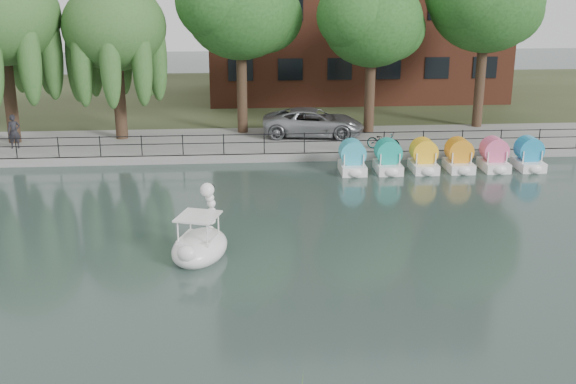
{
  "coord_description": "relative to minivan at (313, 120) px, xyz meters",
  "views": [
    {
      "loc": [
        -1.38,
        -21.44,
        9.45
      ],
      "look_at": [
        0.5,
        4.0,
        1.3
      ],
      "focal_mm": 45.0,
      "sensor_mm": 36.0,
      "label": 1
    }
  ],
  "objects": [
    {
      "name": "railing",
      "position": [
        -2.8,
        -3.5,
        -0.12
      ],
      "size": [
        32.0,
        0.05,
        1.0
      ],
      "color": "black",
      "rests_on": "promenade"
    },
    {
      "name": "broadleaf_right",
      "position": [
        3.2,
        0.75,
        5.12
      ],
      "size": [
        5.4,
        5.4,
        8.32
      ],
      "color": "#473323",
      "rests_on": "promenade"
    },
    {
      "name": "willow_mid",
      "position": [
        -10.3,
        0.25,
        4.98
      ],
      "size": [
        5.32,
        5.32,
        8.15
      ],
      "color": "#473323",
      "rests_on": "promenade"
    },
    {
      "name": "land_strip",
      "position": [
        -2.8,
        13.25,
        -1.09
      ],
      "size": [
        60.0,
        22.0,
        0.36
      ],
      "primitive_type": "cube",
      "color": "#47512D",
      "rests_on": "ground_plane"
    },
    {
      "name": "broadleaf_far",
      "position": [
        9.7,
        1.75,
        6.13
      ],
      "size": [
        6.3,
        6.3,
        9.71
      ],
      "color": "#473323",
      "rests_on": "promenade"
    },
    {
      "name": "ground_plane",
      "position": [
        -2.8,
        -16.75,
        -1.27
      ],
      "size": [
        120.0,
        120.0,
        0.0
      ],
      "primitive_type": "plane",
      "color": "#3E504D"
    },
    {
      "name": "swan_boat",
      "position": [
        -5.46,
        -15.52,
        -0.76
      ],
      "size": [
        2.47,
        3.12,
        2.31
      ],
      "rotation": [
        0.0,
        0.0,
        -0.31
      ],
      "color": "white",
      "rests_on": "ground_plane"
    },
    {
      "name": "pedal_boat_row",
      "position": [
        5.48,
        -5.85,
        -0.66
      ],
      "size": [
        9.65,
        1.7,
        1.4
      ],
      "color": "white",
      "rests_on": "ground_plane"
    },
    {
      "name": "pedestrian",
      "position": [
        -15.41,
        -1.56,
        0.12
      ],
      "size": [
        0.78,
        0.59,
        1.98
      ],
      "primitive_type": "imported",
      "rotation": [
        0.0,
        0.0,
        0.16
      ],
      "color": "black",
      "rests_on": "promenade"
    },
    {
      "name": "minivan",
      "position": [
        0.0,
        0.0,
        0.0
      ],
      "size": [
        3.61,
        6.53,
        1.73
      ],
      "primitive_type": "imported",
      "rotation": [
        0.0,
        0.0,
        1.45
      ],
      "color": "gray",
      "rests_on": "promenade"
    },
    {
      "name": "promenade",
      "position": [
        -2.8,
        -0.75,
        -1.07
      ],
      "size": [
        40.0,
        6.0,
        0.4
      ],
      "primitive_type": "cube",
      "color": "gray",
      "rests_on": "ground_plane"
    },
    {
      "name": "willow_left",
      "position": [
        -15.8,
        -0.25,
        5.61
      ],
      "size": [
        5.88,
        5.88,
        9.01
      ],
      "color": "#473323",
      "rests_on": "promenade"
    },
    {
      "name": "broadleaf_center",
      "position": [
        -3.8,
        1.25,
        5.8
      ],
      "size": [
        6.0,
        6.0,
        9.25
      ],
      "color": "#473323",
      "rests_on": "promenade"
    },
    {
      "name": "bicycle",
      "position": [
        3.23,
        -3.23,
        -0.37
      ],
      "size": [
        1.37,
        1.79,
        1.0
      ],
      "primitive_type": "imported",
      "rotation": [
        0.0,
        0.0,
        1.05
      ],
      "color": "gray",
      "rests_on": "promenade"
    },
    {
      "name": "kerb",
      "position": [
        -2.8,
        -3.7,
        -1.07
      ],
      "size": [
        40.0,
        0.25,
        0.4
      ],
      "primitive_type": "cube",
      "color": "gray",
      "rests_on": "ground_plane"
    }
  ]
}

